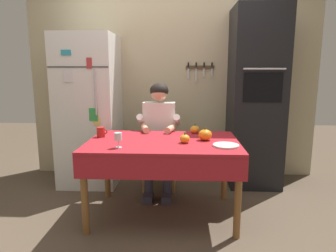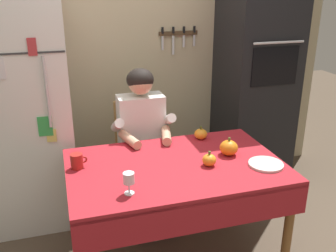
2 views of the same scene
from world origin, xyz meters
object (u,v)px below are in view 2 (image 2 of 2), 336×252
(chair_behind_person, at_px, (139,150))
(pumpkin_small, at_px, (229,148))
(wine_glass, at_px, (129,179))
(dining_table, at_px, (176,177))
(serving_tray, at_px, (266,164))
(pumpkin_large, at_px, (201,134))
(refrigerator, at_px, (25,113))
(wall_oven, at_px, (255,76))
(coffee_mug, at_px, (77,161))
(pumpkin_medium, at_px, (209,160))
(seated_person, at_px, (143,134))

(chair_behind_person, distance_m, pumpkin_small, 0.92)
(chair_behind_person, xyz_separation_m, wine_glass, (-0.28, -1.05, 0.32))
(dining_table, xyz_separation_m, serving_tray, (0.56, -0.16, 0.09))
(chair_behind_person, relative_size, serving_tray, 4.11)
(wine_glass, distance_m, pumpkin_large, 0.92)
(refrigerator, relative_size, dining_table, 1.29)
(wall_oven, distance_m, coffee_mug, 1.86)
(coffee_mug, xyz_separation_m, pumpkin_small, (1.01, -0.09, 0.00))
(dining_table, distance_m, wine_glass, 0.48)
(wall_oven, relative_size, wine_glass, 16.02)
(pumpkin_small, distance_m, serving_tray, 0.28)
(pumpkin_large, relative_size, pumpkin_small, 0.80)
(dining_table, distance_m, chair_behind_person, 0.81)
(chair_behind_person, xyz_separation_m, pumpkin_small, (0.47, -0.74, 0.28))
(chair_behind_person, height_order, wine_glass, chair_behind_person)
(refrigerator, xyz_separation_m, chair_behind_person, (0.87, -0.09, -0.39))
(coffee_mug, bearing_deg, dining_table, -13.45)
(pumpkin_large, xyz_separation_m, pumpkin_medium, (-0.11, -0.43, 0.00))
(refrigerator, bearing_deg, wall_oven, 1.14)
(coffee_mug, bearing_deg, serving_tray, -14.86)
(wine_glass, distance_m, pumpkin_small, 0.82)
(pumpkin_small, bearing_deg, wine_glass, -157.65)
(coffee_mug, bearing_deg, wine_glass, -57.59)
(serving_tray, bearing_deg, wall_oven, 65.59)
(dining_table, xyz_separation_m, wine_glass, (-0.36, -0.26, 0.18))
(refrigerator, bearing_deg, dining_table, -42.91)
(wall_oven, relative_size, chair_behind_person, 2.26)
(seated_person, bearing_deg, coffee_mug, -139.68)
(refrigerator, relative_size, wine_glass, 13.73)
(pumpkin_small, bearing_deg, coffee_mug, 174.72)
(refrigerator, height_order, pumpkin_large, refrigerator)
(refrigerator, xyz_separation_m, coffee_mug, (0.33, -0.74, -0.11))
(chair_behind_person, bearing_deg, refrigerator, 174.05)
(seated_person, xyz_separation_m, wine_glass, (-0.28, -0.86, 0.09))
(dining_table, bearing_deg, pumpkin_small, 7.88)
(seated_person, height_order, serving_tray, seated_person)
(dining_table, relative_size, coffee_mug, 13.22)
(pumpkin_small, xyz_separation_m, serving_tray, (0.16, -0.22, -0.04))
(wine_glass, bearing_deg, pumpkin_small, 22.35)
(wall_oven, relative_size, dining_table, 1.50)
(wine_glass, bearing_deg, chair_behind_person, 75.03)
(wall_oven, distance_m, chair_behind_person, 1.26)
(pumpkin_small, bearing_deg, serving_tray, -53.16)
(pumpkin_medium, height_order, serving_tray, pumpkin_medium)
(serving_tray, bearing_deg, refrigerator, 145.20)
(seated_person, bearing_deg, chair_behind_person, 90.00)
(coffee_mug, xyz_separation_m, wine_glass, (0.26, -0.40, 0.04))
(wine_glass, relative_size, pumpkin_large, 1.30)
(dining_table, bearing_deg, seated_person, 97.70)
(refrigerator, relative_size, seated_person, 1.45)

